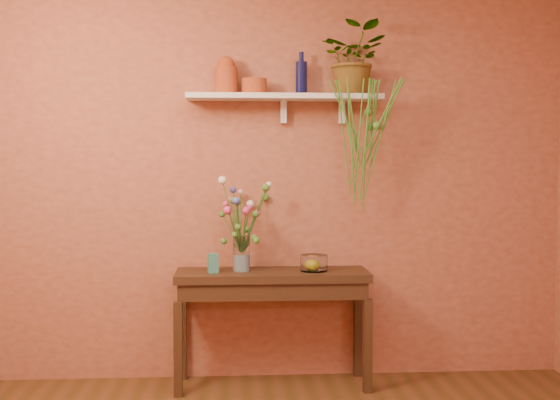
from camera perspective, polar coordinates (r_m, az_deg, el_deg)
room at (r=2.69m, az=2.10°, el=0.40°), size 4.04×4.04×2.70m
sideboard at (r=4.53m, az=-0.65°, el=-7.37°), size 1.27×0.41×0.77m
wall_shelf at (r=4.58m, az=0.50°, el=8.56°), size 1.30×0.24×0.19m
terracotta_jug at (r=4.59m, az=-4.55°, el=10.32°), size 0.16×0.16×0.25m
terracotta_pot at (r=4.58m, az=-2.18°, el=9.49°), size 0.20×0.20×0.10m
blue_bottle at (r=4.63m, az=1.81°, el=10.23°), size 0.09×0.09×0.29m
spider_plant at (r=4.67m, az=6.28°, el=11.63°), size 0.51×0.48×0.47m
plant_fronds at (r=4.49m, az=7.37°, el=6.09°), size 0.49×0.30×0.87m
glass_vase at (r=4.49m, az=-3.25°, el=-4.74°), size 0.11×0.11×0.23m
bouquet at (r=4.46m, az=-3.15°, el=-0.85°), size 0.35×0.47×0.51m
glass_bowl at (r=4.50m, az=2.87°, el=-5.36°), size 0.18×0.18×0.11m
lemon at (r=4.49m, az=2.77°, el=-5.45°), size 0.08×0.08×0.08m
carton at (r=4.44m, az=-5.65°, el=-5.29°), size 0.07×0.06×0.13m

